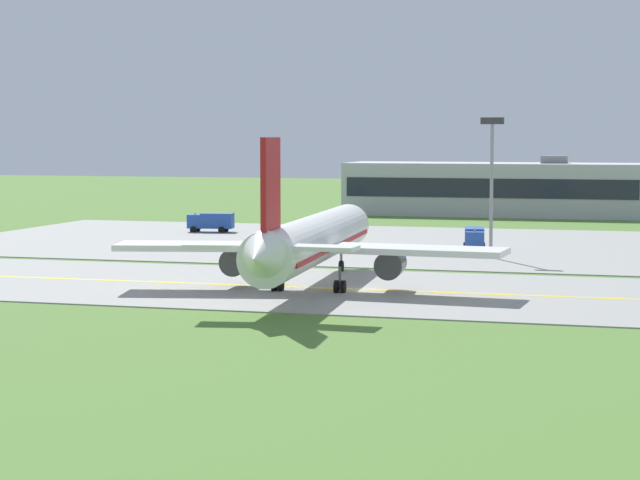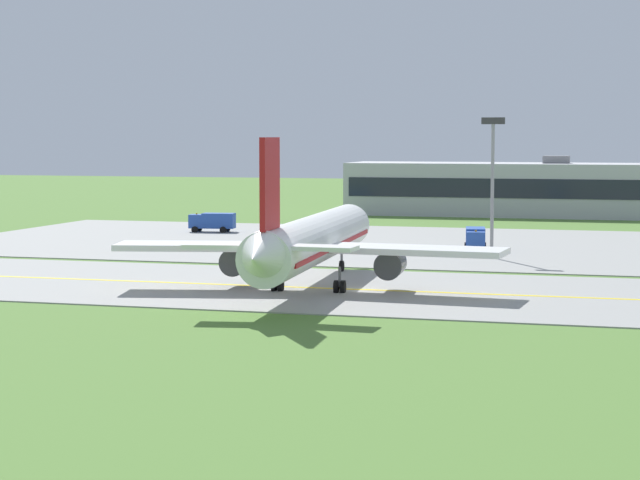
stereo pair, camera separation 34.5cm
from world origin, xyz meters
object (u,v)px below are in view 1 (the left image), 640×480
service_truck_baggage (474,238)px  service_truck_fuel (211,221)px  airplane_lead (312,241)px  apron_light_mast (492,169)px

service_truck_baggage → service_truck_fuel: same height
airplane_lead → service_truck_fuel: bearing=118.9°
airplane_lead → service_truck_baggage: bearing=77.5°
service_truck_baggage → service_truck_fuel: bearing=156.4°
service_truck_baggage → apron_light_mast: 10.74m
airplane_lead → apron_light_mast: (10.84, 29.70, 5.19)m
apron_light_mast → service_truck_baggage: bearing=111.6°
airplane_lead → service_truck_baggage: size_ratio=6.35×
service_truck_baggage → service_truck_fuel: 40.79m
service_truck_baggage → apron_light_mast: (2.72, -6.87, 7.79)m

